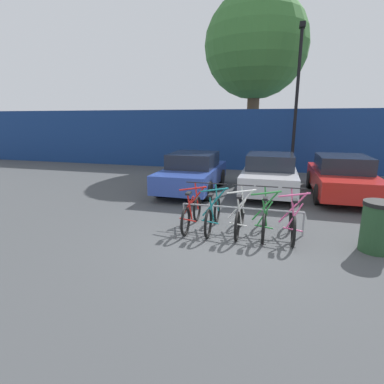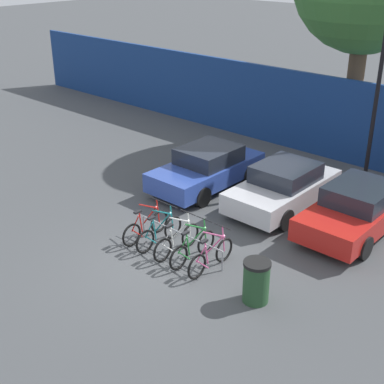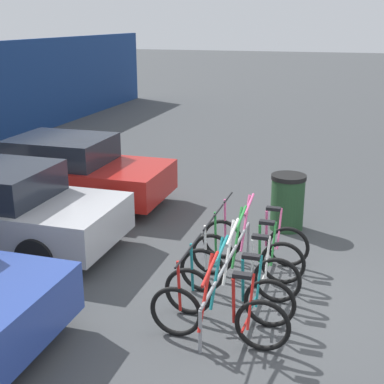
% 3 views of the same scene
% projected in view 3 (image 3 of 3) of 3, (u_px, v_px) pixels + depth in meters
% --- Properties ---
extents(ground_plane, '(120.00, 120.00, 0.00)m').
position_uv_depth(ground_plane, '(275.00, 305.00, 7.23)').
color(ground_plane, '#424447').
extents(bike_rack, '(2.88, 0.04, 0.57)m').
position_uv_depth(bike_rack, '(229.00, 264.00, 7.34)').
color(bike_rack, gray).
rests_on(bike_rack, ground).
extents(bicycle_red, '(0.68, 1.71, 1.05)m').
position_uv_depth(bicycle_red, '(218.00, 315.00, 6.27)').
color(bicycle_red, black).
rests_on(bicycle_red, ground).
extents(bicycle_teal, '(0.68, 1.71, 1.05)m').
position_uv_depth(bicycle_teal, '(228.00, 294.00, 6.75)').
color(bicycle_teal, black).
rests_on(bicycle_teal, ground).
extents(bicycle_white, '(0.68, 1.71, 1.05)m').
position_uv_depth(bicycle_white, '(239.00, 272.00, 7.33)').
color(bicycle_white, black).
rests_on(bicycle_white, ground).
extents(bicycle_green, '(0.68, 1.71, 1.05)m').
position_uv_depth(bicycle_green, '(247.00, 256.00, 7.84)').
color(bicycle_green, black).
rests_on(bicycle_green, ground).
extents(bicycle_pink, '(0.68, 1.71, 1.05)m').
position_uv_depth(bicycle_pink, '(255.00, 240.00, 8.39)').
color(bicycle_pink, black).
rests_on(bicycle_pink, ground).
extents(car_silver, '(1.91, 4.00, 1.40)m').
position_uv_depth(car_silver, '(1.00, 208.00, 8.89)').
color(car_silver, '#B7B7BC').
rests_on(car_silver, ground).
extents(car_red, '(1.91, 4.20, 1.40)m').
position_uv_depth(car_red, '(67.00, 171.00, 11.08)').
color(car_red, red).
rests_on(car_red, ground).
extents(trash_bin, '(0.63, 0.63, 1.03)m').
position_uv_depth(trash_bin, '(287.00, 202.00, 9.71)').
color(trash_bin, '#234728').
rests_on(trash_bin, ground).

